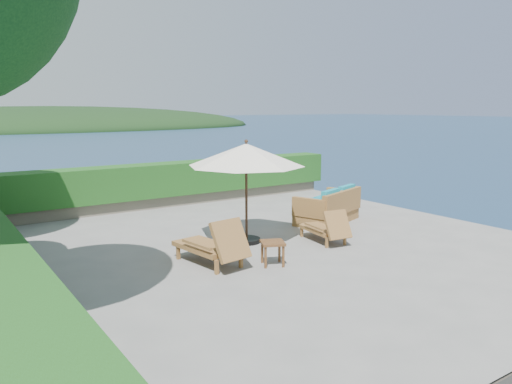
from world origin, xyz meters
TOP-DOWN VIEW (x-y plane):
  - ground at (0.00, 0.00)m, footprint 12.00×12.00m
  - foundation at (0.00, 0.00)m, footprint 12.00×12.00m
  - ocean at (0.00, 0.00)m, footprint 600.00×600.00m
  - offshore_island at (25.00, 140.00)m, footprint 126.00×57.60m
  - planter_wall_far at (0.00, 5.60)m, footprint 12.00×0.60m
  - hedge_far at (0.00, 5.60)m, footprint 12.40×0.90m
  - patio_umbrella at (-0.15, 0.53)m, footprint 2.79×2.79m
  - lounge_left at (-1.60, -0.51)m, footprint 0.94×1.80m
  - lounge_right at (1.38, -0.48)m, footprint 0.76×1.48m
  - side_table at (-0.63, -1.15)m, footprint 0.60×0.60m
  - wicker_loveseat at (2.80, 0.98)m, footprint 2.22×1.63m

SIDE VIEW (x-z plane):
  - offshore_island at x=25.00m, z-range -9.30..3.30m
  - ocean at x=0.00m, z-range -3.00..-3.00m
  - foundation at x=0.00m, z-range -3.05..-0.05m
  - ground at x=0.00m, z-range 0.00..0.00m
  - planter_wall_far at x=0.00m, z-range 0.00..0.36m
  - lounge_right at x=1.38m, z-range -0.07..0.75m
  - wicker_loveseat at x=2.80m, z-range -0.11..0.87m
  - side_table at x=-0.63m, z-range 0.15..0.63m
  - lounge_left at x=-1.60m, z-range -0.08..0.91m
  - hedge_far at x=0.00m, z-range 0.35..1.35m
  - patio_umbrella at x=-0.15m, z-range 0.82..3.19m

